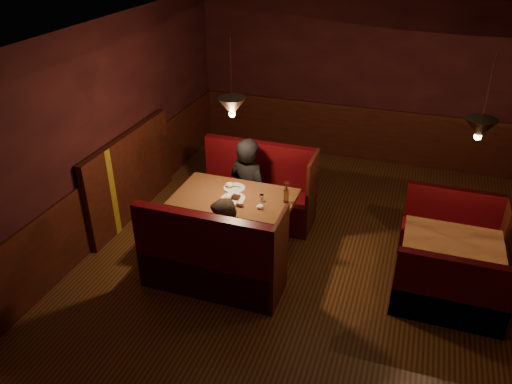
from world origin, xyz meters
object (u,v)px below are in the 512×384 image
(main_table, at_px, (236,209))
(main_bench_far, at_px, (258,196))
(main_bench_near, at_px, (211,265))
(second_table, at_px, (451,250))
(second_bench_near, at_px, (451,298))
(diner_a, at_px, (249,173))
(diner_b, at_px, (226,228))
(second_bench_far, at_px, (450,233))

(main_table, xyz_separation_m, main_bench_far, (0.02, 0.88, -0.27))
(main_bench_near, relative_size, second_table, 1.50)
(second_table, bearing_deg, main_bench_near, -158.08)
(main_table, xyz_separation_m, second_bench_near, (2.74, -0.48, -0.35))
(main_bench_near, height_order, diner_a, diner_a)
(main_table, xyz_separation_m, diner_b, (0.09, -0.58, 0.07))
(main_table, distance_m, diner_b, 0.59)
(main_table, height_order, main_bench_far, main_bench_far)
(main_table, relative_size, diner_b, 1.09)
(second_table, distance_m, diner_b, 2.75)
(main_bench_far, height_order, diner_b, diner_b)
(main_table, relative_size, diner_a, 0.89)
(main_bench_far, bearing_deg, second_bench_near, -26.50)
(second_bench_near, xyz_separation_m, diner_b, (-2.65, -0.10, 0.43))
(main_bench_near, distance_m, second_bench_near, 2.76)
(diner_b, bearing_deg, second_bench_near, 17.14)
(main_table, relative_size, second_bench_far, 1.23)
(second_table, bearing_deg, diner_a, 171.99)
(second_bench_near, distance_m, diner_a, 3.03)
(second_bench_far, bearing_deg, main_bench_near, -147.04)
(second_bench_far, bearing_deg, second_table, -92.20)
(main_bench_near, relative_size, diner_a, 0.97)
(main_bench_far, relative_size, second_bench_near, 1.36)
(second_bench_far, bearing_deg, diner_b, -151.15)
(diner_b, bearing_deg, diner_a, 110.93)
(main_table, bearing_deg, main_bench_near, -88.86)
(main_table, relative_size, main_bench_far, 0.91)
(diner_a, bearing_deg, second_bench_far, -154.08)
(second_bench_far, xyz_separation_m, diner_a, (-2.77, -0.30, 0.59))
(main_bench_near, bearing_deg, diner_a, 91.72)
(second_bench_far, relative_size, diner_b, 0.88)
(main_table, relative_size, second_bench_near, 1.23)
(main_bench_near, height_order, second_bench_far, main_bench_near)
(main_table, bearing_deg, second_table, 4.27)
(second_table, bearing_deg, second_bench_near, -87.80)
(diner_a, xyz_separation_m, diner_b, (0.12, -1.16, -0.16))
(main_bench_near, bearing_deg, second_bench_near, 8.45)
(second_bench_near, xyz_separation_m, diner_a, (-2.77, 1.07, 0.59))
(diner_b, bearing_deg, main_bench_near, -88.81)
(second_bench_far, height_order, diner_b, diner_b)
(main_bench_near, relative_size, second_bench_near, 1.36)
(main_bench_near, relative_size, diner_b, 1.19)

